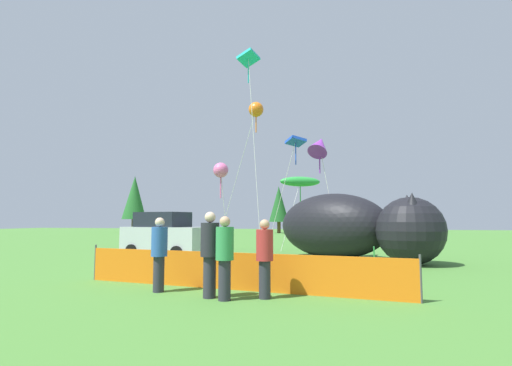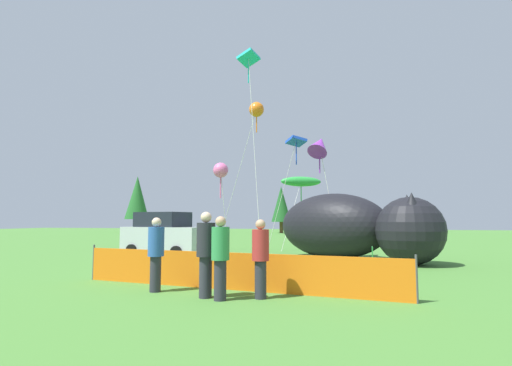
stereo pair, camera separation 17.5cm
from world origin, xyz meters
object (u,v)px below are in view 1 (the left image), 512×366
(kite_pink_octopus, at_px, (221,171))
(parked_car, at_px, (165,235))
(folding_chair, at_px, (370,258))
(spectator_in_yellow_shirt, at_px, (265,255))
(spectator_in_blue_shirt, at_px, (210,251))
(kite_teal_diamond, at_px, (249,62))
(inflatable_cat, at_px, (350,229))
(spectator_in_black_shirt, at_px, (159,251))
(kite_green_fish, at_px, (300,182))
(spectator_in_red_shirt, at_px, (225,254))
(kite_orange_flower, at_px, (256,110))
(kite_purple_delta, at_px, (320,146))
(kite_blue_box, at_px, (295,143))

(kite_pink_octopus, bearing_deg, parked_car, -170.47)
(folding_chair, relative_size, spectator_in_yellow_shirt, 0.51)
(spectator_in_blue_shirt, distance_m, kite_teal_diamond, 13.74)
(inflatable_cat, relative_size, spectator_in_black_shirt, 4.15)
(kite_pink_octopus, height_order, kite_green_fish, kite_pink_octopus)
(spectator_in_yellow_shirt, height_order, spectator_in_black_shirt, spectator_in_black_shirt)
(spectator_in_black_shirt, bearing_deg, parked_car, 114.86)
(spectator_in_black_shirt, bearing_deg, spectator_in_red_shirt, -18.29)
(kite_pink_octopus, xyz_separation_m, kite_teal_diamond, (0.94, 1.55, 5.73))
(folding_chair, height_order, inflatable_cat, inflatable_cat)
(spectator_in_blue_shirt, height_order, kite_teal_diamond, kite_teal_diamond)
(parked_car, xyz_separation_m, spectator_in_blue_shirt, (5.20, -8.54, 0.03))
(spectator_in_blue_shirt, relative_size, kite_orange_flower, 0.23)
(parked_car, xyz_separation_m, kite_teal_diamond, (3.46, 1.97, 8.71))
(kite_purple_delta, bearing_deg, spectator_in_blue_shirt, -100.56)
(spectator_in_yellow_shirt, distance_m, kite_purple_delta, 10.48)
(spectator_in_yellow_shirt, relative_size, spectator_in_black_shirt, 0.97)
(kite_blue_box, bearing_deg, spectator_in_black_shirt, -97.72)
(spectator_in_yellow_shirt, bearing_deg, kite_green_fish, 93.60)
(kite_teal_diamond, xyz_separation_m, kite_orange_flower, (-0.11, 2.12, -1.92))
(kite_blue_box, bearing_deg, spectator_in_yellow_shirt, -85.86)
(spectator_in_red_shirt, relative_size, kite_pink_octopus, 0.41)
(spectator_in_yellow_shirt, distance_m, kite_teal_diamond, 13.86)
(parked_car, relative_size, kite_pink_octopus, 0.99)
(kite_purple_delta, relative_size, kite_pink_octopus, 1.32)
(spectator_in_yellow_shirt, relative_size, kite_teal_diamond, 0.17)
(folding_chair, distance_m, inflatable_cat, 4.95)
(kite_orange_flower, bearing_deg, spectator_in_blue_shirt, -81.68)
(spectator_in_blue_shirt, bearing_deg, kite_orange_flower, 98.32)
(parked_car, bearing_deg, inflatable_cat, 18.05)
(spectator_in_yellow_shirt, height_order, kite_blue_box, kite_blue_box)
(kite_purple_delta, bearing_deg, kite_orange_flower, 142.22)
(folding_chair, relative_size, kite_blue_box, 0.14)
(parked_car, bearing_deg, kite_purple_delta, 23.12)
(inflatable_cat, distance_m, spectator_in_blue_shirt, 9.77)
(folding_chair, height_order, spectator_in_blue_shirt, spectator_in_blue_shirt)
(spectator_in_black_shirt, distance_m, kite_teal_diamond, 13.36)
(folding_chair, distance_m, kite_purple_delta, 7.30)
(inflatable_cat, distance_m, kite_orange_flower, 8.82)
(spectator_in_yellow_shirt, xyz_separation_m, kite_teal_diamond, (-2.95, 10.32, 8.78))
(kite_blue_box, bearing_deg, inflatable_cat, -53.47)
(spectator_in_blue_shirt, distance_m, spectator_in_black_shirt, 1.50)
(kite_green_fish, bearing_deg, kite_teal_diamond, -111.75)
(kite_pink_octopus, bearing_deg, kite_blue_box, 54.34)
(spectator_in_yellow_shirt, distance_m, kite_pink_octopus, 10.07)
(spectator_in_red_shirt, distance_m, kite_green_fish, 15.98)
(spectator_in_red_shirt, distance_m, kite_orange_flower, 14.70)
(inflatable_cat, xyz_separation_m, spectator_in_blue_shirt, (-3.11, -9.26, -0.30))
(kite_green_fish, bearing_deg, spectator_in_red_shirt, -89.42)
(kite_pink_octopus, height_order, kite_blue_box, kite_blue_box)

